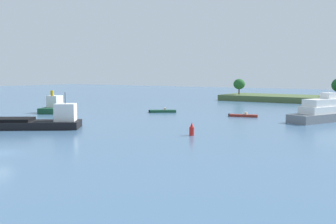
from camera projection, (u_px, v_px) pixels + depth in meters
The scene contains 5 objects.
ground_plane at pixel (0, 153), 43.80m from camera, with size 400.00×400.00×0.00m, color #476B8E.
tugboat at pixel (56, 107), 89.50m from camera, with size 6.89×10.10×5.02m.
small_motorboat at pixel (163, 111), 89.31m from camera, with size 5.78×4.98×1.04m.
fishing_skiff at pixel (243, 115), 80.29m from camera, with size 5.98×2.73×0.97m.
channel_buoy_red at pixel (192, 130), 56.14m from camera, with size 0.70×0.70×1.90m.
Camera 1 is at (39.11, -26.06, 8.89)m, focal length 42.11 mm.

